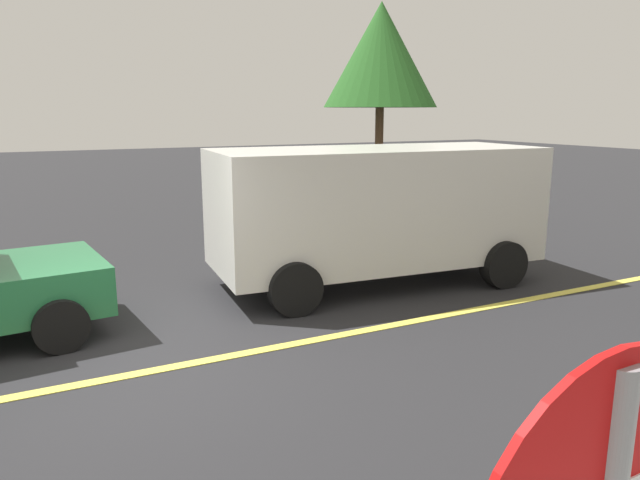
{
  "coord_description": "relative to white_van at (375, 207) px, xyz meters",
  "views": [
    {
      "loc": [
        -0.98,
        -6.21,
        2.77
      ],
      "look_at": [
        2.57,
        0.78,
        1.07
      ],
      "focal_mm": 33.55,
      "sensor_mm": 36.0,
      "label": 1
    }
  ],
  "objects": [
    {
      "name": "white_van",
      "position": [
        0.0,
        0.0,
        0.0
      ],
      "size": [
        5.35,
        2.61,
        2.2
      ],
      "color": "silver",
      "rests_on": "ground_plane"
    },
    {
      "name": "lane_marking_centre",
      "position": [
        -1.1,
        -1.83,
        -1.26
      ],
      "size": [
        28.0,
        0.16,
        0.01
      ],
      "primitive_type": "cube",
      "color": "#E0D14C"
    },
    {
      "name": "tree_left_verge",
      "position": [
        3.33,
        5.16,
        2.85
      ],
      "size": [
        2.88,
        2.88,
        5.41
      ],
      "color": "#513823",
      "rests_on": "ground_plane"
    },
    {
      "name": "ground_plane",
      "position": [
        -4.1,
        -1.83,
        -1.27
      ],
      "size": [
        80.0,
        80.0,
        0.0
      ],
      "primitive_type": "plane",
      "color": "#262628"
    }
  ]
}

